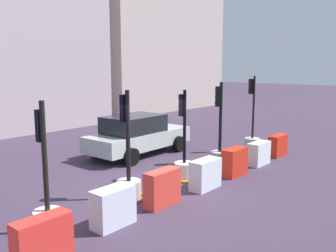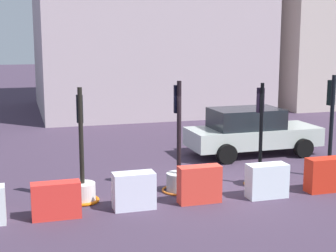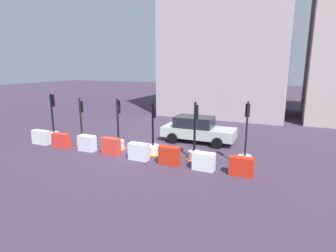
{
  "view_description": "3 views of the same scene",
  "coord_description": "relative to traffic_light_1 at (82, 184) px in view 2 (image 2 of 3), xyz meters",
  "views": [
    {
      "loc": [
        -7.57,
        -6.87,
        3.53
      ],
      "look_at": [
        1.31,
        0.67,
        1.6
      ],
      "focal_mm": 39.52,
      "sensor_mm": 36.0,
      "label": 1
    },
    {
      "loc": [
        -4.99,
        -12.26,
        4.06
      ],
      "look_at": [
        -1.14,
        0.73,
        1.62
      ],
      "focal_mm": 54.85,
      "sensor_mm": 36.0,
      "label": 2
    },
    {
      "loc": [
        7.52,
        -12.15,
        4.61
      ],
      "look_at": [
        2.22,
        -0.36,
        1.72
      ],
      "focal_mm": 28.52,
      "sensor_mm": 36.0,
      "label": 3
    }
  ],
  "objects": [
    {
      "name": "traffic_light_2",
      "position": [
        2.52,
        0.16,
        0.04
      ],
      "size": [
        0.9,
        0.9,
        2.89
      ],
      "color": "#B0B0B2",
      "rests_on": "ground_plane"
    },
    {
      "name": "construction_barrier_4",
      "position": [
        4.49,
        -0.96,
        -0.03
      ],
      "size": [
        1.02,
        0.46,
        0.86
      ],
      "color": "silver",
      "rests_on": "ground_plane"
    },
    {
      "name": "construction_barrier_5",
      "position": [
        6.16,
        -0.94,
        -0.02
      ],
      "size": [
        0.99,
        0.44,
        0.89
      ],
      "color": "red",
      "rests_on": "ground_plane"
    },
    {
      "name": "ground_plane",
      "position": [
        3.56,
        0.11,
        -0.46
      ],
      "size": [
        120.0,
        120.0,
        0.0
      ],
      "primitive_type": "plane",
      "color": "#3C2E41"
    },
    {
      "name": "construction_barrier_1",
      "position": [
        -0.71,
        -0.97,
        -0.05
      ],
      "size": [
        1.08,
        0.4,
        0.82
      ],
      "color": "red",
      "rests_on": "ground_plane"
    },
    {
      "name": "construction_barrier_2",
      "position": [
        1.09,
        -0.84,
        -0.03
      ],
      "size": [
        0.98,
        0.47,
        0.87
      ],
      "color": "silver",
      "rests_on": "ground_plane"
    },
    {
      "name": "traffic_light_1",
      "position": [
        0.0,
        0.0,
        0.0
      ],
      "size": [
        0.8,
        0.8,
        2.82
      ],
      "color": "silver",
      "rests_on": "ground_plane"
    },
    {
      "name": "construction_barrier_3",
      "position": [
        2.72,
        -0.86,
        -0.0
      ],
      "size": [
        1.05,
        0.39,
        0.91
      ],
      "color": "red",
      "rests_on": "ground_plane"
    },
    {
      "name": "traffic_light_3",
      "position": [
        4.78,
        0.05,
        -0.01
      ],
      "size": [
        0.85,
        0.85,
        2.79
      ],
      "color": "silver",
      "rests_on": "ground_plane"
    },
    {
      "name": "car_silver_hatchback",
      "position": [
        6.13,
        3.42,
        0.34
      ],
      "size": [
        4.52,
        2.19,
        1.59
      ],
      "color": "#ACB8B0",
      "rests_on": "ground_plane"
    },
    {
      "name": "traffic_light_4",
      "position": [
        7.04,
        0.19,
        0.07
      ],
      "size": [
        0.86,
        0.86,
        2.94
      ],
      "color": "#A8A7B1",
      "rests_on": "ground_plane"
    }
  ]
}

